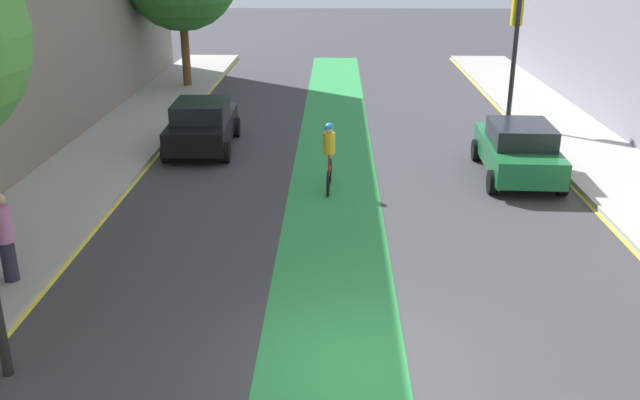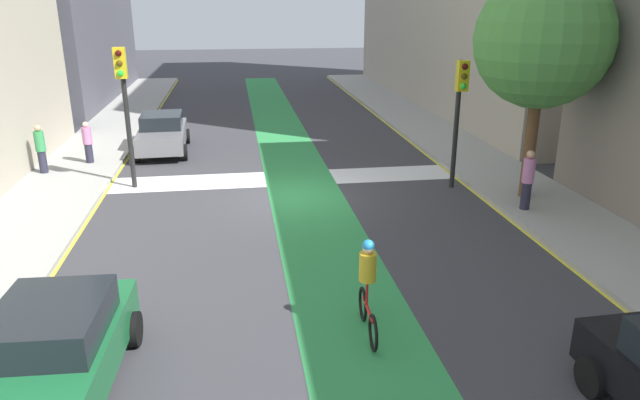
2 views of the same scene
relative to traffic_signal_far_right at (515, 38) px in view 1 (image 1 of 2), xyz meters
name	(u,v)px [view 1 (image 1 of 2)]	position (x,y,z in m)	size (l,w,h in m)	color
ground_plane	(363,371)	(-5.59, -14.65, -3.15)	(120.00, 120.00, 0.00)	#38383D
bike_lane_paint	(331,370)	(-6.07, -14.65, -3.15)	(2.40, 60.00, 0.01)	#2D8C47
traffic_signal_far_right	(515,38)	(0.00, 0.00, 0.00)	(0.35, 0.52, 4.51)	black
car_black_left_far	(202,124)	(-10.26, -2.71, -2.35)	(2.14, 4.26, 1.57)	black
car_green_right_far	(518,150)	(-0.95, -5.25, -2.35)	(2.18, 4.28, 1.57)	#196033
cyclist_in_lane	(329,155)	(-6.20, -6.45, -2.18)	(0.32, 1.73, 1.86)	black
pedestrian_sidewalk_left_a	(5,237)	(-12.22, -12.06, -2.10)	(0.34, 0.34, 1.76)	#262638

